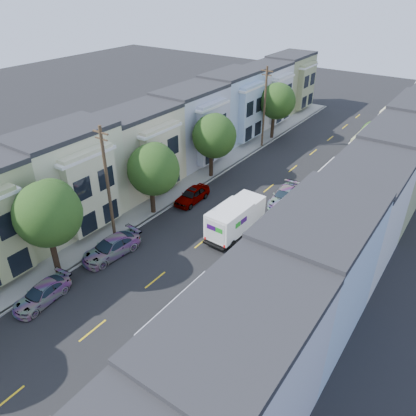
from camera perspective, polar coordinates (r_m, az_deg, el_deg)
ground at (r=30.88m, az=-7.43°, el=-10.02°), size 160.00×160.00×0.00m
road_slab at (r=41.00m, az=6.58°, el=1.19°), size 12.00×70.00×0.02m
curb_left at (r=43.77m, az=-0.32°, el=3.50°), size 0.30×70.00×0.15m
curb_right at (r=38.91m, az=14.36°, el=-1.26°), size 0.30×70.00×0.15m
sidewalk_left at (r=44.46m, az=-1.69°, el=3.93°), size 2.60×70.00×0.15m
sidewalk_right at (r=38.58m, az=16.13°, el=-1.84°), size 2.60×70.00×0.15m
centerline at (r=41.01m, az=6.58°, el=1.18°), size 0.12×70.00×0.01m
townhouse_row_left at (r=46.65m, az=-5.46°, el=5.03°), size 5.00×70.00×8.50m
townhouse_row_right at (r=37.89m, az=21.44°, el=-3.64°), size 5.00×70.00×8.50m
tree_b at (r=30.17m, az=-21.67°, el=-0.76°), size 4.70×4.70×7.73m
tree_c at (r=36.52m, az=-7.80°, el=5.41°), size 4.70×4.70×6.99m
tree_d at (r=43.35m, az=0.78°, el=10.08°), size 4.70×4.70×7.20m
tree_e at (r=55.32m, az=9.64°, el=14.59°), size 4.70×4.70×7.56m
tree_far_r at (r=49.22m, az=22.09°, el=9.33°), size 3.10×3.10×5.59m
utility_pole_near at (r=33.09m, az=-13.89°, el=3.00°), size 1.60×0.26×10.00m
utility_pole_far at (r=52.41m, az=7.94°, el=13.80°), size 1.60×0.26×10.00m
fedex_truck at (r=34.74m, az=3.86°, el=-1.37°), size 2.35×6.10×2.93m
lead_sedan at (r=40.63m, az=10.67°, el=1.67°), size 2.47×4.92×1.42m
parked_left_b at (r=30.78m, az=-22.31°, el=-11.13°), size 2.14×4.35×1.26m
parked_left_c at (r=33.50m, az=-13.43°, el=-5.43°), size 2.54×5.11×1.48m
parked_left_d at (r=40.06m, az=-2.25°, el=1.82°), size 1.83×4.57×1.47m
parked_right_a at (r=23.73m, az=-14.37°, el=-25.32°), size 1.94×4.28×1.26m
parked_right_b at (r=27.81m, az=-0.41°, el=-13.37°), size 1.50×3.98×1.32m
parked_right_c at (r=40.94m, az=14.33°, el=1.54°), size 2.10×4.85×1.54m
parked_right_d at (r=50.19m, az=18.99°, el=6.18°), size 2.06×4.50×1.33m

